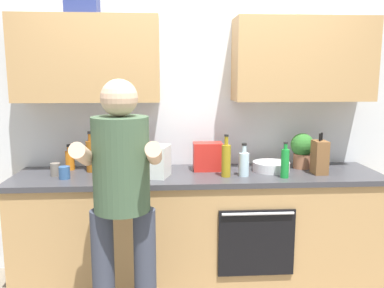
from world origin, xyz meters
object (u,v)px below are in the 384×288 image
mixing_bowl (271,166)px  bottle_oil (226,160)px  bottle_wine (321,158)px  bottle_soy (103,164)px  person_standing (122,191)px  bottle_hotsauce (145,158)px  grocery_bag_produce (151,161)px  bottle_water (244,163)px  bottle_syrup (91,155)px  knife_block (320,157)px  cup_stoneware (55,170)px  potted_herb (302,149)px  cup_ceramic (132,165)px  bottle_soda (285,163)px  bottle_juice (70,159)px  grocery_bag_crisps (208,156)px  cup_tea (64,173)px

mixing_bowl → bottle_oil: bearing=-157.7°
bottle_oil → bottle_wine: 0.85m
bottle_soy → person_standing: bearing=-70.5°
bottle_hotsauce → grocery_bag_produce: size_ratio=0.85×
bottle_water → bottle_syrup: size_ratio=0.79×
bottle_wine → knife_block: (-0.09, -0.18, 0.05)m
cup_stoneware → potted_herb: (1.95, 0.13, 0.11)m
bottle_soy → cup_ceramic: bottle_soy is taller
bottle_oil → grocery_bag_produce: bottle_oil is taller
bottle_syrup → bottle_soda: bearing=-11.0°
bottle_juice → bottle_water: 1.39m
bottle_oil → bottle_soy: size_ratio=1.11×
knife_block → potted_herb: (-0.07, 0.20, 0.03)m
bottle_soda → knife_block: 0.32m
potted_herb → grocery_bag_crisps: 0.78m
bottle_oil → potted_herb: bottle_oil is taller
bottle_soy → bottle_wine: bearing=7.9°
cup_ceramic → grocery_bag_crisps: bearing=-1.3°
bottle_hotsauce → grocery_bag_produce: bearing=-76.9°
bottle_juice → bottle_wine: (2.04, -0.08, -0.00)m
bottle_soda → mixing_bowl: (-0.04, 0.22, -0.08)m
cup_ceramic → grocery_bag_crisps: (0.61, -0.01, 0.06)m
bottle_wine → grocery_bag_produce: 1.39m
grocery_bag_produce → cup_tea: bearing=-177.3°
bottle_water → bottle_oil: bearing=-175.7°
bottle_juice → mixing_bowl: 1.62m
cup_ceramic → mixing_bowl: cup_ceramic is taller
cup_ceramic → knife_block: size_ratio=0.33×
bottle_soy → cup_stoneware: 0.40m
bottle_syrup → bottle_hotsauce: bottle_syrup is taller
bottle_syrup → cup_ceramic: 0.33m
bottle_soda → cup_ceramic: bearing=165.7°
bottle_oil → cup_tea: size_ratio=3.49×
person_standing → mixing_bowl: size_ratio=5.58×
cup_tea → potted_herb: size_ratio=0.32×
person_standing → bottle_water: bearing=33.5°
bottle_water → bottle_wine: 0.72m
bottle_wine → bottle_hotsauce: bearing=176.9°
cup_ceramic → knife_block: 1.47m
bottle_juice → bottle_soy: bottle_soy is taller
cup_tea → grocery_bag_crisps: size_ratio=0.40×
mixing_bowl → knife_block: (0.35, -0.11, 0.09)m
mixing_bowl → grocery_bag_produce: grocery_bag_produce is taller
bottle_juice → cup_stoneware: bottle_juice is taller
bottle_soda → cup_tea: size_ratio=2.93×
cup_tea → mixing_bowl: bearing=5.1°
bottle_soda → potted_herb: 0.38m
bottle_juice → bottle_water: bearing=-12.3°
person_standing → potted_herb: person_standing is taller
bottle_juice → bottle_hotsauce: size_ratio=0.96×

